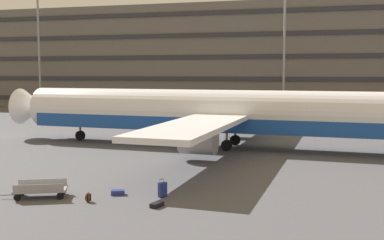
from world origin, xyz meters
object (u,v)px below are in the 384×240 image
airliner (220,114)px  baggage_cart (41,189)px  suitcase_black (157,205)px  suitcase_silver (118,192)px  suitcase_red (163,189)px  backpack_large (88,198)px

airliner → baggage_cart: bearing=-107.0°
suitcase_black → baggage_cart: 6.36m
suitcase_black → suitcase_silver: 3.17m
baggage_cart → suitcase_silver: bearing=22.4°
suitcase_silver → suitcase_red: suitcase_red is taller
suitcase_red → backpack_large: size_ratio=1.88×
airliner → suitcase_red: 16.95m
suitcase_red → backpack_large: (-3.30, -1.79, -0.19)m
suitcase_red → backpack_large: bearing=-151.5°
suitcase_silver → airliner: bearing=83.2°
airliner → suitcase_red: bearing=-88.6°
suitcase_silver → baggage_cart: (-3.62, -1.49, 0.30)m
backpack_large → suitcase_silver: bearing=62.0°
suitcase_black → suitcase_red: bearing=99.7°
airliner → suitcase_silver: size_ratio=52.93×
airliner → suitcase_black: 18.75m
suitcase_black → suitcase_silver: size_ratio=1.01×
suitcase_silver → suitcase_red: bearing=3.6°
airliner → baggage_cart: 19.41m
airliner → backpack_large: airliner is taller
suitcase_red → suitcase_black: bearing=-80.3°
suitcase_black → baggage_cart: bearing=178.9°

